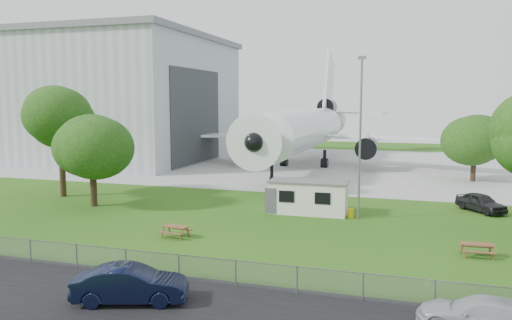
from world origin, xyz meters
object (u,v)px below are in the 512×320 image
(airliner, at_px, (306,128))
(picnic_west, at_px, (175,237))
(site_cabin, at_px, (309,197))
(car_centre_sedan, at_px, (131,285))
(hangar, at_px, (82,98))
(picnic_east, at_px, (477,256))

(airliner, bearing_deg, picnic_west, -91.08)
(site_cabin, height_order, car_centre_sedan, site_cabin)
(picnic_west, height_order, car_centre_sedan, car_centre_sedan)
(hangar, relative_size, picnic_west, 23.89)
(hangar, bearing_deg, airliner, -0.22)
(car_centre_sedan, bearing_deg, picnic_east, -71.23)
(hangar, xyz_separation_m, site_cabin, (42.19, -28.89, -8.09))
(hangar, distance_m, site_cabin, 51.76)
(picnic_west, bearing_deg, picnic_east, 13.07)
(airliner, height_order, car_centre_sedan, airliner)
(picnic_west, bearing_deg, hangar, 141.11)
(picnic_east, bearing_deg, picnic_west, -179.22)
(hangar, height_order, airliner, hangar)
(airliner, bearing_deg, site_cabin, -77.80)
(airliner, relative_size, car_centre_sedan, 9.64)
(airliner, relative_size, picnic_west, 26.52)
(car_centre_sedan, bearing_deg, hangar, 19.65)
(picnic_west, height_order, picnic_east, same)
(site_cabin, bearing_deg, hangar, 145.60)
(hangar, relative_size, site_cabin, 6.34)
(car_centre_sedan, bearing_deg, picnic_west, -2.41)
(picnic_east, bearing_deg, car_centre_sedan, -146.47)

